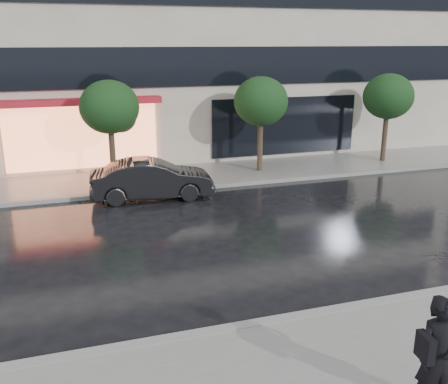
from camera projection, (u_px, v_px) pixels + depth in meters
name	position (u px, v px, depth m)	size (l,w,h in m)	color
ground	(299.00, 294.00, 10.99)	(120.00, 120.00, 0.00)	black
sidewalk_near	(389.00, 384.00, 8.01)	(60.00, 4.50, 0.12)	slate
sidewalk_far	(189.00, 176.00, 20.32)	(60.00, 3.50, 0.12)	slate
curb_near	(321.00, 314.00, 10.06)	(60.00, 0.25, 0.14)	gray
curb_far	(200.00, 187.00, 18.72)	(60.00, 0.25, 0.14)	gray
bg_building_right	(438.00, 7.00, 41.72)	(12.00, 12.00, 16.00)	#4C4C54
tree_mid_west	(111.00, 109.00, 18.43)	(2.20, 2.20, 3.99)	#33261C
tree_mid_east	(262.00, 103.00, 20.17)	(2.20, 2.20, 3.99)	#33261C
tree_far_east	(389.00, 98.00, 21.91)	(2.20, 2.20, 3.99)	#33261C
parked_car	(152.00, 179.00, 17.42)	(1.48, 4.24, 1.40)	black
pedestrian_with_umbrella	(446.00, 317.00, 6.94)	(0.99, 1.00, 2.46)	black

